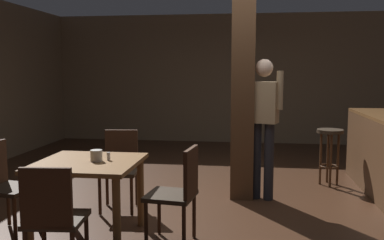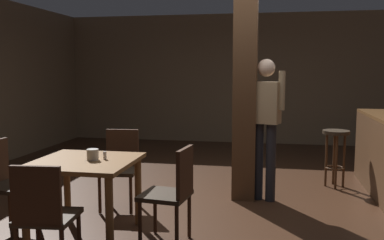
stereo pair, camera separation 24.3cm
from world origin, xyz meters
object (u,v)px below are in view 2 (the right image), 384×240
(bar_stool_near, at_px, (336,144))
(chair_south, at_px, (44,213))
(dining_table, at_px, (85,173))
(standing_person, at_px, (265,119))
(napkin_cup, at_px, (93,155))
(chair_east, at_px, (173,190))
(chair_west, at_px, (4,180))
(salt_shaker, at_px, (105,155))
(chair_north, at_px, (120,164))

(bar_stool_near, bearing_deg, chair_south, -129.30)
(dining_table, xyz_separation_m, bar_stool_near, (2.58, 2.29, -0.03))
(dining_table, distance_m, standing_person, 2.26)
(napkin_cup, distance_m, bar_stool_near, 3.40)
(chair_east, bearing_deg, napkin_cup, 178.16)
(dining_table, xyz_separation_m, chair_east, (0.86, -0.02, -0.11))
(dining_table, xyz_separation_m, chair_west, (-0.87, 0.01, -0.11))
(chair_west, height_order, standing_person, standing_person)
(chair_south, bearing_deg, salt_shaker, 81.10)
(chair_west, relative_size, bar_stool_near, 1.14)
(salt_shaker, bearing_deg, chair_south, -98.90)
(standing_person, bearing_deg, chair_east, -117.57)
(napkin_cup, relative_size, salt_shaker, 1.47)
(chair_east, distance_m, standing_person, 1.78)
(chair_west, distance_m, standing_person, 2.96)
(standing_person, bearing_deg, bar_stool_near, 40.39)
(salt_shaker, xyz_separation_m, standing_person, (1.47, 1.43, 0.22))
(dining_table, height_order, chair_north, chair_north)
(chair_east, xyz_separation_m, standing_person, (0.79, 1.51, 0.50))
(chair_east, distance_m, chair_north, 1.24)
(salt_shaker, bearing_deg, chair_north, 100.72)
(chair_east, distance_m, chair_west, 1.73)
(dining_table, relative_size, bar_stool_near, 1.19)
(chair_north, distance_m, salt_shaker, 0.89)
(standing_person, bearing_deg, chair_south, -124.82)
(standing_person, bearing_deg, chair_north, -159.84)
(salt_shaker, bearing_deg, dining_table, -160.18)
(salt_shaker, bearing_deg, standing_person, 44.21)
(dining_table, distance_m, chair_west, 0.88)
(chair_north, bearing_deg, standing_person, 20.16)
(napkin_cup, bearing_deg, bar_stool_near, 42.37)
(salt_shaker, relative_size, standing_person, 0.04)
(napkin_cup, bearing_deg, chair_north, 93.88)
(chair_east, distance_m, chair_south, 1.14)
(chair_west, bearing_deg, chair_east, -0.98)
(bar_stool_near, bearing_deg, standing_person, -139.61)
(chair_east, distance_m, salt_shaker, 0.74)
(chair_south, distance_m, napkin_cup, 0.88)
(salt_shaker, bearing_deg, chair_east, -6.89)
(chair_west, bearing_deg, bar_stool_near, 33.45)
(chair_east, distance_m, bar_stool_near, 2.88)
(dining_table, distance_m, chair_north, 0.90)
(dining_table, distance_m, napkin_cup, 0.20)
(chair_north, bearing_deg, chair_east, -47.50)
(dining_table, bearing_deg, chair_east, -1.26)
(dining_table, xyz_separation_m, chair_north, (0.02, 0.90, -0.11))
(napkin_cup, height_order, bar_stool_near, napkin_cup)
(chair_east, xyz_separation_m, bar_stool_near, (1.73, 2.31, 0.08))
(chair_west, xyz_separation_m, napkin_cup, (0.95, -0.00, 0.29))
(chair_south, relative_size, bar_stool_near, 1.14)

